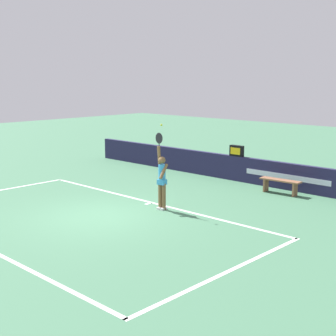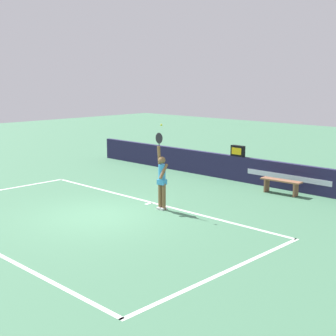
{
  "view_description": "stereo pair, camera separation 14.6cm",
  "coord_description": "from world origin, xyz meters",
  "px_view_note": "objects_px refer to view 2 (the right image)",
  "views": [
    {
      "loc": [
        11.18,
        -8.82,
        4.1
      ],
      "look_at": [
        0.9,
        1.97,
        1.31
      ],
      "focal_mm": 52.16,
      "sensor_mm": 36.0,
      "label": 1
    },
    {
      "loc": [
        11.28,
        -8.71,
        4.1
      ],
      "look_at": [
        0.9,
        1.97,
        1.31
      ],
      "focal_mm": 52.16,
      "sensor_mm": 36.0,
      "label": 2
    }
  ],
  "objects_px": {
    "speed_display": "(238,151)",
    "tennis_player": "(162,178)",
    "tennis_ball": "(161,125)",
    "courtside_bench_near": "(281,183)"
  },
  "relations": [
    {
      "from": "tennis_player",
      "to": "tennis_ball",
      "type": "height_order",
      "value": "tennis_ball"
    },
    {
      "from": "courtside_bench_near",
      "to": "speed_display",
      "type": "bearing_deg",
      "value": 163.05
    },
    {
      "from": "speed_display",
      "to": "tennis_ball",
      "type": "bearing_deg",
      "value": -79.72
    },
    {
      "from": "tennis_ball",
      "to": "tennis_player",
      "type": "bearing_deg",
      "value": 131.05
    },
    {
      "from": "speed_display",
      "to": "tennis_player",
      "type": "distance_m",
      "value": 5.22
    },
    {
      "from": "speed_display",
      "to": "tennis_player",
      "type": "height_order",
      "value": "tennis_player"
    },
    {
      "from": "speed_display",
      "to": "courtside_bench_near",
      "type": "relative_size",
      "value": 0.39
    },
    {
      "from": "tennis_player",
      "to": "courtside_bench_near",
      "type": "bearing_deg",
      "value": 70.11
    },
    {
      "from": "speed_display",
      "to": "courtside_bench_near",
      "type": "distance_m",
      "value": 2.69
    },
    {
      "from": "speed_display",
      "to": "tennis_ball",
      "type": "relative_size",
      "value": 8.92
    }
  ]
}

